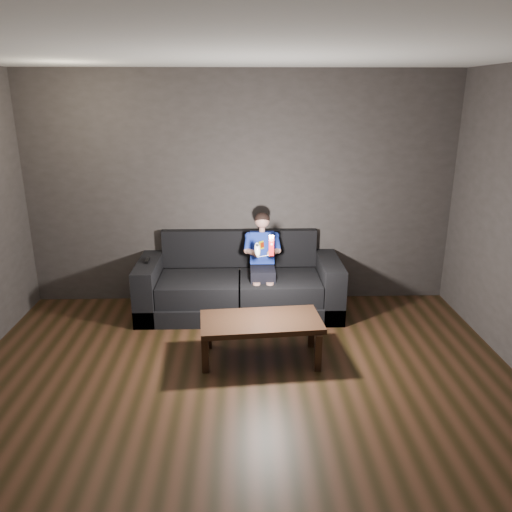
{
  "coord_description": "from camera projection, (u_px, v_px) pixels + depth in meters",
  "views": [
    {
      "loc": [
        0.02,
        -3.28,
        2.42
      ],
      "look_at": [
        0.15,
        1.55,
        0.85
      ],
      "focal_mm": 35.0,
      "sensor_mm": 36.0,
      "label": 1
    }
  ],
  "objects": [
    {
      "name": "floor",
      "position": [
        242.0,
        422.0,
        3.86
      ],
      "size": [
        5.0,
        5.0,
        0.0
      ],
      "primitive_type": "plane",
      "color": "black",
      "rests_on": "ground"
    },
    {
      "name": "back_wall",
      "position": [
        241.0,
        190.0,
        5.82
      ],
      "size": [
        5.0,
        0.04,
        2.7
      ],
      "primitive_type": "cube",
      "color": "#342E2C",
      "rests_on": "ground"
    },
    {
      "name": "ceiling",
      "position": [
        238.0,
        45.0,
        3.03
      ],
      "size": [
        5.0,
        5.0,
        0.02
      ],
      "primitive_type": "cube",
      "color": "silver",
      "rests_on": "back_wall"
    },
    {
      "name": "sofa",
      "position": [
        240.0,
        286.0,
        5.81
      ],
      "size": [
        2.3,
        0.99,
        0.89
      ],
      "color": "black",
      "rests_on": "floor"
    },
    {
      "name": "child",
      "position": [
        262.0,
        253.0,
        5.62
      ],
      "size": [
        0.41,
        0.51,
        1.01
      ],
      "color": "black",
      "rests_on": "sofa"
    },
    {
      "name": "wii_remote_red",
      "position": [
        271.0,
        245.0,
        5.19
      ],
      "size": [
        0.06,
        0.08,
        0.22
      ],
      "color": "red",
      "rests_on": "child"
    },
    {
      "name": "nunchuk_white",
      "position": [
        257.0,
        250.0,
        5.2
      ],
      "size": [
        0.09,
        0.11,
        0.16
      ],
      "color": "white",
      "rests_on": "child"
    },
    {
      "name": "wii_remote_black",
      "position": [
        147.0,
        261.0,
        5.6
      ],
      "size": [
        0.04,
        0.16,
        0.03
      ],
      "color": "black",
      "rests_on": "sofa"
    },
    {
      "name": "coffee_table",
      "position": [
        261.0,
        325.0,
        4.69
      ],
      "size": [
        1.17,
        0.66,
        0.41
      ],
      "color": "black",
      "rests_on": "floor"
    }
  ]
}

